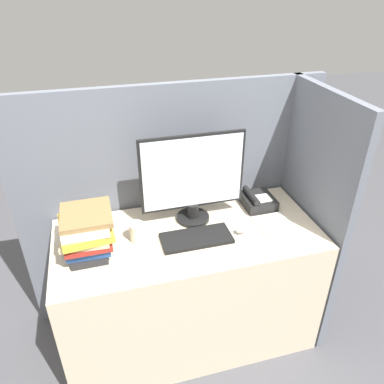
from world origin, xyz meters
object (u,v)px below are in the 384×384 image
Objects in this scene: coffee_cup at (137,232)px; desk_telephone at (257,201)px; keyboard at (196,238)px; book_stack at (87,232)px; mouse at (240,230)px; monitor at (193,179)px.

desk_telephone is (0.73, 0.14, -0.02)m from coffee_cup.
coffee_cup is (-0.29, 0.08, 0.04)m from keyboard.
book_stack is 1.57× the size of desk_telephone.
keyboard is 1.88× the size of desk_telephone.
book_stack is at bearing 175.37° from mouse.
keyboard is 1.20× the size of book_stack.
mouse is at bearing -43.48° from monitor.
coffee_cup is (-0.33, -0.11, -0.20)m from monitor.
monitor is at bearing -175.71° from desk_telephone.
mouse is 0.30m from desk_telephone.
coffee_cup is 0.74m from desk_telephone.
mouse is at bearing -131.15° from desk_telephone.
desk_telephone is at bearing 48.85° from mouse.
book_stack is at bearing 174.18° from keyboard.
monitor reaches higher than keyboard.
monitor reaches higher than mouse.
mouse is at bearing -1.93° from keyboard.
keyboard is (-0.03, -0.19, -0.24)m from monitor.
desk_telephone is (0.43, 0.22, 0.03)m from keyboard.
mouse is at bearing -4.63° from book_stack.
book_stack is at bearing -166.82° from monitor.
monitor is at bearing 13.18° from book_stack.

